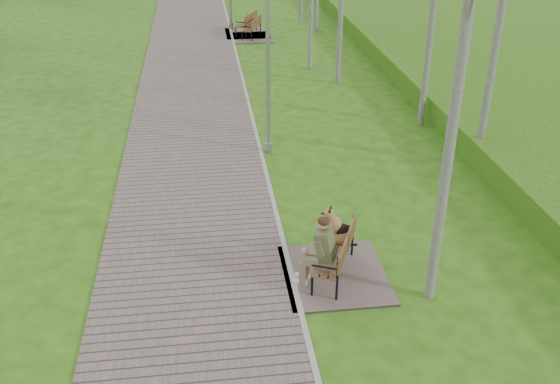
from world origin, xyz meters
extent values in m
plane|color=#295911|center=(0.00, 0.00, 0.00)|extent=(120.00, 120.00, 0.00)
cube|color=#675A53|center=(-1.75, 21.50, 0.02)|extent=(3.50, 67.00, 0.04)
cube|color=#999993|center=(0.00, 21.50, 0.03)|extent=(0.10, 67.00, 0.05)
cube|color=#579624|center=(12.00, 20.00, 0.00)|extent=(14.00, 70.00, 1.60)
cube|color=#675A53|center=(0.78, -3.63, 0.02)|extent=(1.84, 2.05, 0.04)
cube|color=brown|center=(0.73, -3.63, 0.46)|extent=(1.04, 1.59, 0.04)
cube|color=brown|center=(0.96, -3.72, 0.74)|extent=(0.65, 1.42, 0.34)
cube|color=#675A53|center=(0.87, 13.92, 0.02)|extent=(1.75, 1.94, 0.04)
cube|color=brown|center=(0.82, 13.92, 0.44)|extent=(0.95, 1.51, 0.04)
cube|color=brown|center=(1.03, 13.83, 0.70)|extent=(0.58, 1.36, 0.32)
cube|color=#675A53|center=(0.70, 14.63, 0.02)|extent=(1.88, 2.09, 0.04)
cube|color=brown|center=(0.65, 14.63, 0.47)|extent=(1.07, 1.63, 0.04)
cube|color=brown|center=(0.88, 14.53, 0.75)|extent=(0.68, 1.45, 0.35)
cylinder|color=gray|center=(0.21, 1.96, 0.13)|extent=(0.17, 0.17, 0.26)
cylinder|color=gray|center=(0.21, 1.96, 2.15)|extent=(0.10, 0.10, 4.29)
cylinder|color=gray|center=(0.06, 15.60, 0.16)|extent=(0.22, 0.22, 0.33)
cylinder|color=silver|center=(2.27, -4.44, 3.97)|extent=(0.16, 0.16, 7.93)
camera|label=1|loc=(-1.40, -12.72, 6.62)|focal=40.00mm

